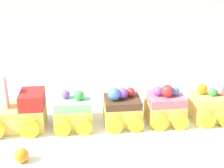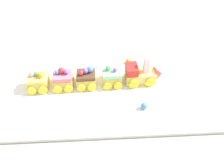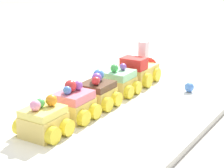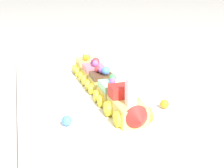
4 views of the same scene
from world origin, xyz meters
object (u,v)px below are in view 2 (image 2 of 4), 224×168
object	(u,v)px
cake_car_mint	(112,77)
cake_car_chocolate	(86,78)
cake_car_strawberry	(63,79)
cake_car_lemon	(38,81)
gumball_blue	(144,106)
cake_train_locomotive	(142,74)
gumball_orange	(128,61)

from	to	relation	value
cake_car_mint	cake_car_chocolate	bearing A→B (deg)	179.91
cake_car_strawberry	cake_car_lemon	bearing A→B (deg)	-179.75
cake_car_lemon	cake_car_strawberry	bearing A→B (deg)	0.25
cake_car_strawberry	gumball_blue	distance (m)	0.27
cake_train_locomotive	cake_car_strawberry	xyz separation A→B (m)	(-0.26, -0.01, -0.00)
cake_car_chocolate	gumball_blue	bearing A→B (deg)	-36.08
cake_car_strawberry	cake_car_chocolate	bearing A→B (deg)	-0.08
cake_train_locomotive	gumball_blue	bearing A→B (deg)	-97.88
cake_train_locomotive	gumball_blue	world-z (taller)	cake_train_locomotive
gumball_blue	cake_car_lemon	bearing A→B (deg)	161.41
cake_car_mint	gumball_orange	distance (m)	0.12
cake_car_strawberry	gumball_orange	bearing A→B (deg)	23.24
cake_train_locomotive	cake_car_strawberry	world-z (taller)	cake_train_locomotive
cake_train_locomotive	cake_car_mint	distance (m)	0.10
cake_car_strawberry	gumball_orange	xyz separation A→B (m)	(0.23, 0.11, -0.01)
cake_train_locomotive	gumball_blue	distance (m)	0.13
cake_car_mint	cake_car_lemon	xyz separation A→B (m)	(-0.24, -0.01, -0.00)
gumball_orange	cake_car_lemon	bearing A→B (deg)	-160.12
cake_car_mint	cake_car_strawberry	distance (m)	0.16
cake_car_chocolate	gumball_orange	distance (m)	0.18
cake_car_mint	cake_car_lemon	bearing A→B (deg)	-179.97
cake_car_mint	gumball_blue	distance (m)	0.15
cake_car_chocolate	cake_car_strawberry	distance (m)	0.08
cake_train_locomotive	gumball_orange	bearing A→B (deg)	108.25
cake_car_chocolate	cake_car_lemon	size ratio (longest dim) A/B	1.00
cake_car_chocolate	gumball_orange	world-z (taller)	cake_car_chocolate
gumball_blue	gumball_orange	bearing A→B (deg)	96.17
cake_train_locomotive	cake_car_lemon	bearing A→B (deg)	-179.99
cake_car_strawberry	gumball_blue	world-z (taller)	cake_car_strawberry
cake_train_locomotive	cake_car_mint	bearing A→B (deg)	179.96
gumball_orange	cake_train_locomotive	bearing A→B (deg)	-69.58
cake_car_chocolate	cake_car_strawberry	size ratio (longest dim) A/B	1.00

